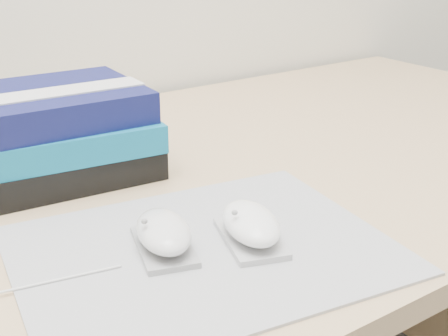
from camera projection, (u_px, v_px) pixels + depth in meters
desk at (190, 284)px, 1.05m from camera, size 1.60×0.80×0.73m
mousepad at (203, 250)px, 0.68m from camera, size 0.44×0.36×0.00m
mouse_rear at (164, 234)px, 0.67m from camera, size 0.08×0.11×0.04m
mouse_front at (251, 226)px, 0.68m from camera, size 0.09×0.12×0.04m
usb_cable at (16, 289)px, 0.60m from camera, size 0.21×0.04×0.00m
book_stack at (56, 133)px, 0.86m from camera, size 0.27×0.22×0.12m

